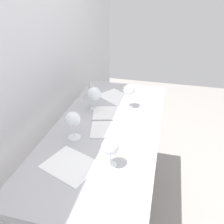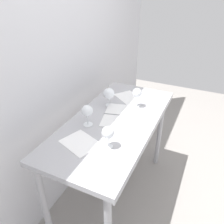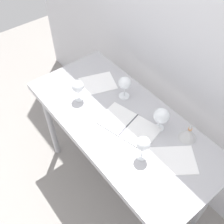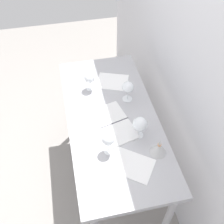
{
  "view_description": "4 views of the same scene",
  "coord_description": "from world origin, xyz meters",
  "px_view_note": "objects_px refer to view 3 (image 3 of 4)",
  "views": [
    {
      "loc": [
        -1.15,
        -0.33,
        1.7
      ],
      "look_at": [
        0.02,
        -0.04,
        1.0
      ],
      "focal_mm": 36.73,
      "sensor_mm": 36.0,
      "label": 1
    },
    {
      "loc": [
        -1.4,
        -0.65,
        1.87
      ],
      "look_at": [
        -0.01,
        0.01,
        0.97
      ],
      "focal_mm": 35.94,
      "sensor_mm": 36.0,
      "label": 2
    },
    {
      "loc": [
        0.83,
        -0.74,
        2.24
      ],
      "look_at": [
        -0.07,
        -0.03,
        0.93
      ],
      "focal_mm": 42.91,
      "sensor_mm": 36.0,
      "label": 3
    },
    {
      "loc": [
        1.25,
        -0.28,
        2.38
      ],
      "look_at": [
        0.04,
        -0.02,
        1.0
      ],
      "focal_mm": 42.99,
      "sensor_mm": 36.0,
      "label": 4
    }
  ],
  "objects_px": {
    "wine_glass_near_left": "(78,87)",
    "tasting_sheet_lower": "(172,160)",
    "wine_glass_near_right": "(143,144)",
    "decanter_funnel": "(189,133)",
    "tasting_sheet_upper": "(98,83)",
    "wine_glass_far_left": "(125,83)",
    "open_notebook": "(128,125)",
    "wine_glass_far_right": "(161,116)"
  },
  "relations": [
    {
      "from": "open_notebook",
      "to": "tasting_sheet_lower",
      "type": "height_order",
      "value": "open_notebook"
    },
    {
      "from": "wine_glass_near_left",
      "to": "open_notebook",
      "type": "relative_size",
      "value": 0.38
    },
    {
      "from": "decanter_funnel",
      "to": "open_notebook",
      "type": "bearing_deg",
      "value": -142.79
    },
    {
      "from": "wine_glass_near_left",
      "to": "decanter_funnel",
      "type": "relative_size",
      "value": 1.2
    },
    {
      "from": "wine_glass_far_right",
      "to": "tasting_sheet_lower",
      "type": "distance_m",
      "value": 0.27
    },
    {
      "from": "wine_glass_near_right",
      "to": "wine_glass_near_left",
      "type": "xyz_separation_m",
      "value": [
        -0.61,
        -0.02,
        -0.01
      ]
    },
    {
      "from": "wine_glass_far_right",
      "to": "decanter_funnel",
      "type": "relative_size",
      "value": 1.25
    },
    {
      "from": "tasting_sheet_lower",
      "to": "decanter_funnel",
      "type": "xyz_separation_m",
      "value": [
        -0.06,
        0.19,
        0.04
      ]
    },
    {
      "from": "open_notebook",
      "to": "tasting_sheet_lower",
      "type": "distance_m",
      "value": 0.35
    },
    {
      "from": "tasting_sheet_upper",
      "to": "tasting_sheet_lower",
      "type": "bearing_deg",
      "value": 16.31
    },
    {
      "from": "wine_glass_far_left",
      "to": "open_notebook",
      "type": "height_order",
      "value": "wine_glass_far_left"
    },
    {
      "from": "wine_glass_far_left",
      "to": "wine_glass_near_right",
      "type": "bearing_deg",
      "value": -28.64
    },
    {
      "from": "wine_glass_far_right",
      "to": "decanter_funnel",
      "type": "xyz_separation_m",
      "value": [
        0.16,
        0.08,
        -0.07
      ]
    },
    {
      "from": "wine_glass_far_left",
      "to": "tasting_sheet_upper",
      "type": "bearing_deg",
      "value": -162.9
    },
    {
      "from": "wine_glass_far_left",
      "to": "tasting_sheet_lower",
      "type": "xyz_separation_m",
      "value": [
        0.57,
        -0.12,
        -0.12
      ]
    },
    {
      "from": "wine_glass_far_left",
      "to": "wine_glass_near_right",
      "type": "xyz_separation_m",
      "value": [
        0.44,
        -0.24,
        0.01
      ]
    },
    {
      "from": "tasting_sheet_upper",
      "to": "tasting_sheet_lower",
      "type": "xyz_separation_m",
      "value": [
        0.79,
        -0.05,
        0.0
      ]
    },
    {
      "from": "wine_glass_near_right",
      "to": "open_notebook",
      "type": "distance_m",
      "value": 0.27
    },
    {
      "from": "tasting_sheet_upper",
      "to": "open_notebook",
      "type": "bearing_deg",
      "value": 9.39
    },
    {
      "from": "wine_glass_far_right",
      "to": "wine_glass_near_right",
      "type": "distance_m",
      "value": 0.25
    },
    {
      "from": "wine_glass_near_right",
      "to": "decanter_funnel",
      "type": "height_order",
      "value": "wine_glass_near_right"
    },
    {
      "from": "wine_glass_near_left",
      "to": "wine_glass_far_right",
      "type": "bearing_deg",
      "value": 25.45
    },
    {
      "from": "wine_glass_far_left",
      "to": "tasting_sheet_lower",
      "type": "height_order",
      "value": "wine_glass_far_left"
    },
    {
      "from": "wine_glass_near_left",
      "to": "tasting_sheet_lower",
      "type": "distance_m",
      "value": 0.77
    },
    {
      "from": "open_notebook",
      "to": "wine_glass_near_right",
      "type": "bearing_deg",
      "value": -36.14
    },
    {
      "from": "open_notebook",
      "to": "decanter_funnel",
      "type": "bearing_deg",
      "value": 23.18
    },
    {
      "from": "open_notebook",
      "to": "tasting_sheet_lower",
      "type": "bearing_deg",
      "value": -8.98
    },
    {
      "from": "wine_glass_near_right",
      "to": "decanter_funnel",
      "type": "distance_m",
      "value": 0.34
    },
    {
      "from": "open_notebook",
      "to": "tasting_sheet_upper",
      "type": "distance_m",
      "value": 0.45
    },
    {
      "from": "wine_glass_near_left",
      "to": "tasting_sheet_upper",
      "type": "height_order",
      "value": "wine_glass_near_left"
    },
    {
      "from": "wine_glass_far_right",
      "to": "tasting_sheet_upper",
      "type": "xyz_separation_m",
      "value": [
        -0.57,
        -0.06,
        -0.11
      ]
    },
    {
      "from": "tasting_sheet_upper",
      "to": "tasting_sheet_lower",
      "type": "distance_m",
      "value": 0.79
    },
    {
      "from": "decanter_funnel",
      "to": "wine_glass_far_right",
      "type": "bearing_deg",
      "value": -152.23
    },
    {
      "from": "wine_glass_near_right",
      "to": "wine_glass_near_left",
      "type": "relative_size",
      "value": 1.08
    },
    {
      "from": "wine_glass_far_right",
      "to": "wine_glass_near_left",
      "type": "distance_m",
      "value": 0.59
    },
    {
      "from": "wine_glass_far_left",
      "to": "wine_glass_far_right",
      "type": "xyz_separation_m",
      "value": [
        0.35,
        -0.01,
        -0.01
      ]
    },
    {
      "from": "tasting_sheet_upper",
      "to": "wine_glass_near_right",
      "type": "bearing_deg",
      "value": 5.4
    },
    {
      "from": "wine_glass_near_left",
      "to": "tasting_sheet_lower",
      "type": "relative_size",
      "value": 0.6
    },
    {
      "from": "open_notebook",
      "to": "tasting_sheet_upper",
      "type": "xyz_separation_m",
      "value": [
        -0.44,
        0.08,
        -0.0
      ]
    },
    {
      "from": "wine_glass_far_left",
      "to": "wine_glass_far_right",
      "type": "relative_size",
      "value": 1.02
    },
    {
      "from": "wine_glass_near_right",
      "to": "tasting_sheet_lower",
      "type": "relative_size",
      "value": 0.65
    },
    {
      "from": "wine_glass_near_right",
      "to": "decanter_funnel",
      "type": "bearing_deg",
      "value": 76.55
    }
  ]
}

